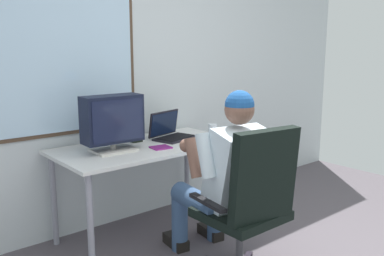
{
  "coord_description": "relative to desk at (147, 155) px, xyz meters",
  "views": [
    {
      "loc": [
        -2.02,
        -1.02,
        1.5
      ],
      "look_at": [
        -0.16,
        1.22,
        0.93
      ],
      "focal_mm": 39.53,
      "sensor_mm": 36.0,
      "label": 1
    }
  ],
  "objects": [
    {
      "name": "crt_monitor",
      "position": [
        -0.3,
        -0.01,
        0.31
      ],
      "size": [
        0.44,
        0.25,
        0.41
      ],
      "color": "beige",
      "rests_on": "desk"
    },
    {
      "name": "desk",
      "position": [
        0.0,
        0.0,
        0.0
      ],
      "size": [
        1.42,
        0.73,
        0.74
      ],
      "color": "gray",
      "rests_on": "ground"
    },
    {
      "name": "wine_glass",
      "position": [
        0.52,
        -0.19,
        0.16
      ],
      "size": [
        0.07,
        0.07,
        0.13
      ],
      "color": "silver",
      "rests_on": "desk"
    },
    {
      "name": "cd_case",
      "position": [
        0.02,
        -0.15,
        0.08
      ],
      "size": [
        0.16,
        0.14,
        0.01
      ],
      "color": "#8A247D",
      "rests_on": "desk"
    },
    {
      "name": "person_seated",
      "position": [
        0.14,
        -0.73,
        -0.03
      ],
      "size": [
        0.56,
        0.86,
        1.23
      ],
      "color": "#344D72",
      "rests_on": "ground"
    },
    {
      "name": "desk_speaker",
      "position": [
        -0.0,
        0.15,
        0.16
      ],
      "size": [
        0.09,
        0.09,
        0.17
      ],
      "color": "black",
      "rests_on": "desk"
    },
    {
      "name": "office_chair",
      "position": [
        0.11,
        -1.01,
        -0.1
      ],
      "size": [
        0.62,
        0.59,
        1.02
      ],
      "color": "black",
      "rests_on": "ground"
    },
    {
      "name": "laptop",
      "position": [
        0.29,
        0.08,
        0.14
      ],
      "size": [
        0.39,
        0.33,
        0.22
      ],
      "color": "black",
      "rests_on": "desk"
    },
    {
      "name": "wall_rear",
      "position": [
        0.21,
        0.42,
        0.77
      ],
      "size": [
        5.51,
        0.08,
        2.87
      ],
      "color": "silver",
      "rests_on": "ground"
    }
  ]
}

